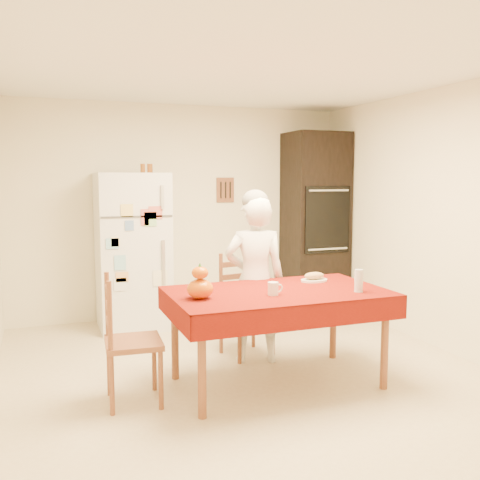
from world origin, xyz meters
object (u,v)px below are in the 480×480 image
chair_far (243,300)px  coffee_mug (273,289)px  refrigerator (133,251)px  chair_left (124,336)px  dining_table (278,299)px  wine_glass (359,281)px  bread_plate (314,280)px  seated_woman (255,280)px  pumpkin_lower (200,289)px  oven_cabinet (315,222)px

chair_far → coffee_mug: 1.00m
refrigerator → chair_left: refrigerator is taller
dining_table → wine_glass: (0.57, -0.26, 0.16)m
bread_plate → chair_far: bearing=127.3°
dining_table → chair_left: (-1.20, 0.05, -0.18)m
seated_woman → dining_table: bearing=101.1°
chair_left → bread_plate: 1.68m
dining_table → pumpkin_lower: (-0.65, -0.06, 0.14)m
dining_table → chair_left: bearing=177.7°
pumpkin_lower → seated_woman: bearing=41.9°
coffee_mug → refrigerator: bearing=107.4°
chair_far → pumpkin_lower: bearing=-138.1°
seated_woman → coffee_mug: 0.71m
chair_far → seated_woman: bearing=-96.2°
pumpkin_lower → wine_glass: wine_glass is taller
chair_far → pumpkin_lower: (-0.67, -0.86, 0.33)m
coffee_mug → bread_plate: (0.55, 0.37, -0.04)m
coffee_mug → pumpkin_lower: 0.56m
chair_far → coffee_mug: bearing=-107.4°
chair_left → pumpkin_lower: bearing=-96.9°
wine_glass → seated_woman: bearing=123.2°
oven_cabinet → wine_glass: oven_cabinet is taller
oven_cabinet → coffee_mug: (-1.58, -2.27, -0.29)m
chair_left → wine_glass: (1.77, -0.31, 0.34)m
oven_cabinet → chair_far: oven_cabinet is taller
chair_far → bread_plate: 0.76m
chair_left → seated_woman: seated_woman is taller
oven_cabinet → pumpkin_lower: bearing=-134.3°
pumpkin_lower → wine_glass: bearing=-9.6°
chair_left → wine_glass: size_ratio=5.40×
refrigerator → pumpkin_lower: 2.14m
wine_glass → bread_plate: (-0.12, 0.50, -0.08)m
chair_left → seated_woman: (1.23, 0.51, 0.24)m
oven_cabinet → chair_far: size_ratio=2.32×
seated_woman → bread_plate: bearing=156.5°
dining_table → pumpkin_lower: pumpkin_lower is taller
chair_far → wine_glass: size_ratio=5.40×
refrigerator → chair_far: 1.55m
chair_far → chair_left: bearing=-158.3°
seated_woman → pumpkin_lower: bearing=56.5°
chair_left → seated_woman: 1.35m
oven_cabinet → seated_woman: (-1.45, -1.57, -0.36)m
wine_glass → refrigerator: bearing=120.3°
oven_cabinet → chair_left: (-2.68, -2.08, -0.59)m
oven_cabinet → pumpkin_lower: (-2.13, -2.18, -0.27)m
coffee_mug → wine_glass: bearing=-10.5°
refrigerator → dining_table: 2.23m
oven_cabinet → bread_plate: bearing=-118.6°
refrigerator → chair_left: 2.10m
refrigerator → coffee_mug: (0.70, -2.22, -0.04)m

